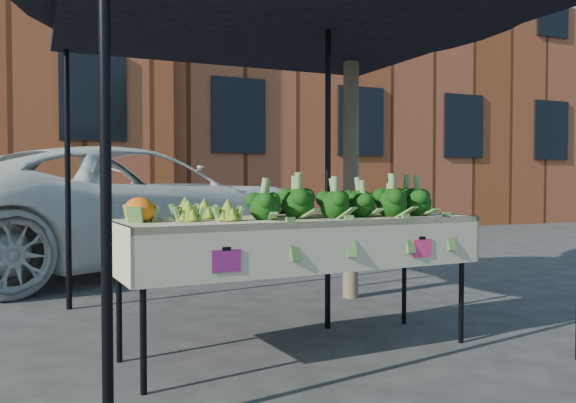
{
  "coord_description": "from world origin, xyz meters",
  "views": [
    {
      "loc": [
        -1.58,
        -3.56,
        1.14
      ],
      "look_at": [
        0.05,
        0.2,
        1.0
      ],
      "focal_mm": 36.99,
      "sensor_mm": 36.0,
      "label": 1
    }
  ],
  "objects_px": {
    "table": "(300,285)",
    "street_tree": "(351,75)",
    "vehicle": "(125,52)",
    "canopy": "(282,151)"
  },
  "relations": [
    {
      "from": "table",
      "to": "street_tree",
      "type": "bearing_deg",
      "value": 50.52
    },
    {
      "from": "street_tree",
      "to": "vehicle",
      "type": "bearing_deg",
      "value": 119.23
    },
    {
      "from": "vehicle",
      "to": "canopy",
      "type": "bearing_deg",
      "value": 165.15
    },
    {
      "from": "table",
      "to": "canopy",
      "type": "height_order",
      "value": "canopy"
    },
    {
      "from": "street_tree",
      "to": "table",
      "type": "bearing_deg",
      "value": -129.48
    },
    {
      "from": "canopy",
      "to": "street_tree",
      "type": "height_order",
      "value": "street_tree"
    },
    {
      "from": "table",
      "to": "vehicle",
      "type": "relative_size",
      "value": 0.43
    },
    {
      "from": "canopy",
      "to": "vehicle",
      "type": "height_order",
      "value": "vehicle"
    },
    {
      "from": "table",
      "to": "vehicle",
      "type": "bearing_deg",
      "value": 95.92
    },
    {
      "from": "street_tree",
      "to": "canopy",
      "type": "bearing_deg",
      "value": -140.56
    }
  ]
}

